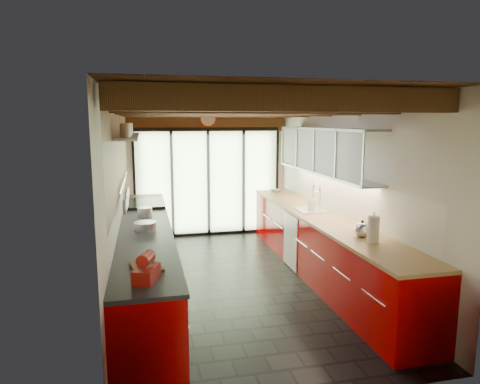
{
  "coord_description": "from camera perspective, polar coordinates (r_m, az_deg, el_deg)",
  "views": [
    {
      "loc": [
        -1.26,
        -5.75,
        2.29
      ],
      "look_at": [
        0.13,
        0.4,
        1.25
      ],
      "focal_mm": 32.0,
      "sensor_mm": 36.0,
      "label": 1
    }
  ],
  "objects": [
    {
      "name": "room_shell",
      "position": [
        5.92,
        -0.4,
        3.2
      ],
      "size": [
        5.5,
        5.5,
        5.5
      ],
      "color": "silver",
      "rests_on": "ground"
    },
    {
      "name": "paper_towel",
      "position": [
        5.12,
        17.35,
        -4.83
      ],
      "size": [
        0.17,
        0.17,
        0.36
      ],
      "color": "white",
      "rests_on": "right_counter"
    },
    {
      "name": "bowl",
      "position": [
        8.48,
        4.78,
        0.19
      ],
      "size": [
        0.26,
        0.26,
        0.05
      ],
      "primitive_type": "imported",
      "rotation": [
        0.0,
        0.0,
        0.38
      ],
      "color": "silver",
      "rests_on": "right_counter"
    },
    {
      "name": "upper_cabinets_right",
      "position": [
        6.64,
        11.24,
        5.38
      ],
      "size": [
        0.34,
        3.0,
        3.0
      ],
      "color": "silver",
      "rests_on": "ground"
    },
    {
      "name": "cutting_board",
      "position": [
        4.18,
        -12.39,
        -9.75
      ],
      "size": [
        0.33,
        0.4,
        0.03
      ],
      "primitive_type": "cube",
      "rotation": [
        0.0,
        0.0,
        0.23
      ],
      "color": "brown",
      "rests_on": "left_counter"
    },
    {
      "name": "stand_mixer",
      "position": [
        3.85,
        -12.4,
        -10.01
      ],
      "size": [
        0.26,
        0.33,
        0.27
      ],
      "color": "#AC150D",
      "rests_on": "left_counter"
    },
    {
      "name": "left_counter",
      "position": [
        6.04,
        -12.43,
        -8.5
      ],
      "size": [
        0.68,
        5.0,
        0.92
      ],
      "color": "#A90000",
      "rests_on": "ground"
    },
    {
      "name": "range_stove",
      "position": [
        7.43,
        -12.52,
        -5.05
      ],
      "size": [
        0.66,
        0.9,
        0.97
      ],
      "color": "silver",
      "rests_on": "ground"
    },
    {
      "name": "ground",
      "position": [
        6.32,
        -0.38,
        -11.89
      ],
      "size": [
        5.5,
        5.5,
        0.0
      ],
      "primitive_type": "plane",
      "color": "black",
      "rests_on": "ground"
    },
    {
      "name": "kettle",
      "position": [
        5.35,
        15.97,
        -4.76
      ],
      "size": [
        0.2,
        0.24,
        0.22
      ],
      "color": "silver",
      "rests_on": "right_counter"
    },
    {
      "name": "right_counter",
      "position": [
        6.55,
        10.66,
        -7.03
      ],
      "size": [
        0.68,
        5.0,
        0.92
      ],
      "color": "#A90000",
      "rests_on": "ground"
    },
    {
      "name": "soap_bottle",
      "position": [
        6.76,
        9.48,
        -1.57
      ],
      "size": [
        0.11,
        0.11,
        0.21
      ],
      "primitive_type": "imported",
      "rotation": [
        0.0,
        0.0,
        -0.23
      ],
      "color": "silver",
      "rests_on": "right_counter"
    },
    {
      "name": "sink_assembly",
      "position": [
        6.79,
        9.56,
        -2.07
      ],
      "size": [
        0.45,
        0.52,
        0.43
      ],
      "color": "silver",
      "rests_on": "right_counter"
    },
    {
      "name": "ceiling_beams",
      "position": [
        6.26,
        -1.16,
        10.94
      ],
      "size": [
        3.14,
        5.06,
        4.9
      ],
      "color": "#593316",
      "rests_on": "ground"
    },
    {
      "name": "glass_door",
      "position": [
        8.56,
        -4.27,
        5.11
      ],
      "size": [
        2.95,
        0.1,
        2.9
      ],
      "color": "#C6EAAD",
      "rests_on": "ground"
    },
    {
      "name": "pot_small",
      "position": [
        5.59,
        -12.54,
        -4.48
      ],
      "size": [
        0.31,
        0.31,
        0.11
      ],
      "primitive_type": "cylinder",
      "rotation": [
        0.0,
        0.0,
        -0.1
      ],
      "color": "silver",
      "rests_on": "left_counter"
    },
    {
      "name": "left_wall_fixtures",
      "position": [
        5.91,
        -14.78,
        5.09
      ],
      "size": [
        0.28,
        2.6,
        0.96
      ],
      "color": "silver",
      "rests_on": "ground"
    },
    {
      "name": "pot_large",
      "position": [
        6.41,
        -12.59,
        -2.6
      ],
      "size": [
        0.27,
        0.27,
        0.13
      ],
      "primitive_type": "cylinder",
      "rotation": [
        0.0,
        0.0,
        -0.39
      ],
      "color": "silver",
      "rests_on": "left_counter"
    }
  ]
}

